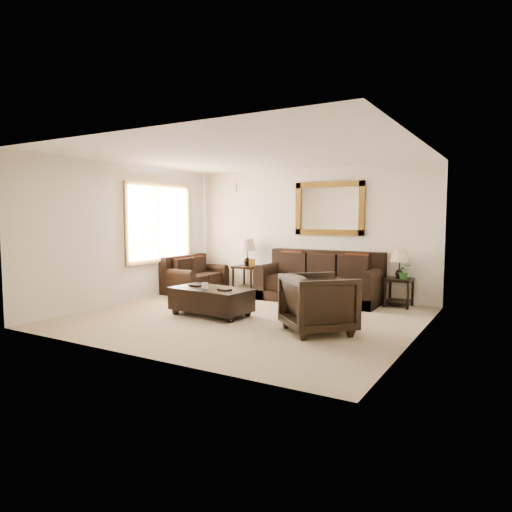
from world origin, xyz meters
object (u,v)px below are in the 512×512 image
Objects in this scene: end_table_right at (399,269)px; coffee_table at (211,298)px; end_table_left at (247,257)px; armchair at (319,300)px; sofa at (320,283)px; loveseat at (194,279)px.

coffee_table is (-2.59, -2.39, -0.41)m from end_table_right.
end_table_left reaches higher than coffee_table.
armchair is at bearing 0.67° from coffee_table.
end_table_left is at bearing 1.85° from armchair.
sofa reaches higher than coffee_table.
sofa is at bearing -172.76° from end_table_right.
loveseat is at bearing -150.96° from end_table_left.
end_table_left is at bearing -179.55° from end_table_right.
end_table_right reaches higher than sofa.
end_table_left is at bearing -60.96° from loveseat.
end_table_right reaches higher than coffee_table.
sofa is 2.25× the size of end_table_right.
loveseat is (-2.86, -0.42, -0.06)m from sofa.
armchair is at bearing -102.29° from end_table_right.
loveseat is 4.43m from end_table_right.
loveseat is at bearing -171.62° from sofa.
armchair is (2.03, -0.15, 0.18)m from coffee_table.
end_table_left is 0.83× the size of coffee_table.
armchair is at bearing -42.42° from end_table_left.
sofa is 2.89m from loveseat.
armchair is (2.76, -2.52, -0.30)m from end_table_left.
sofa is 2.57× the size of armchair.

